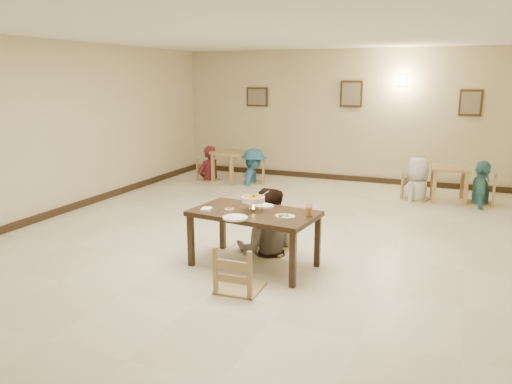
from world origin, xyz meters
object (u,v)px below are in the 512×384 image
at_px(bg_chair_rr, 482,177).
at_px(bg_diner_c, 419,158).
at_px(curry_warmer, 253,199).
at_px(drink_glass, 309,211).
at_px(bg_chair_ll, 209,161).
at_px(chair_near, 240,246).
at_px(bg_diner_d, 484,161).
at_px(bg_diner_b, 254,148).
at_px(bg_chair_lr, 254,162).
at_px(bg_table_left, 231,157).
at_px(bg_diner_a, 208,146).
at_px(bg_chair_rl, 418,174).
at_px(chair_far, 272,212).
at_px(main_diner, 267,188).
at_px(bg_table_right, 450,173).
at_px(main_table, 254,217).

xyz_separation_m(bg_chair_rr, bg_diner_c, (-1.16, -0.05, 0.31)).
relative_size(curry_warmer, bg_chair_rr, 0.31).
distance_m(drink_glass, bg_chair_ll, 5.94).
bearing_deg(curry_warmer, chair_near, -78.81).
bearing_deg(bg_diner_d, drink_glass, 155.18).
distance_m(curry_warmer, bg_diner_b, 5.12).
xyz_separation_m(drink_glass, bg_diner_b, (-2.69, 4.69, 0.01)).
height_order(chair_near, bg_diner_c, bg_diner_c).
height_order(bg_chair_lr, bg_diner_c, bg_diner_c).
xyz_separation_m(bg_table_left, bg_diner_d, (5.28, -0.05, 0.27)).
bearing_deg(bg_diner_c, bg_diner_a, -73.72).
distance_m(bg_chair_rl, bg_diner_d, 1.21).
distance_m(chair_far, bg_diner_a, 4.99).
bearing_deg(bg_chair_rr, main_diner, -31.16).
relative_size(curry_warmer, bg_table_left, 0.36).
relative_size(drink_glass, bg_chair_rl, 0.14).
xyz_separation_m(main_diner, bg_diner_d, (2.81, 4.02, -0.06)).
height_order(bg_chair_ll, bg_diner_a, bg_diner_a).
xyz_separation_m(curry_warmer, bg_diner_b, (-1.97, 4.73, -0.08)).
bearing_deg(bg_table_right, bg_diner_c, -172.69).
relative_size(bg_table_left, bg_table_right, 1.18).
bearing_deg(bg_table_left, chair_near, -63.73).
height_order(main_diner, curry_warmer, main_diner).
relative_size(chair_near, main_diner, 0.58).
height_order(main_diner, bg_table_left, main_diner).
bearing_deg(bg_diner_a, bg_chair_rr, 112.51).
relative_size(curry_warmer, bg_diner_d, 0.19).
xyz_separation_m(chair_near, bg_diner_d, (2.62, 5.35, 0.32)).
bearing_deg(main_diner, bg_diner_a, -70.32).
bearing_deg(bg_chair_rl, bg_diner_a, 108.16).
height_order(curry_warmer, bg_diner_a, bg_diner_a).
relative_size(chair_far, bg_chair_ll, 1.16).
distance_m(chair_near, bg_chair_rr, 5.96).
bearing_deg(bg_chair_rr, bg_diner_c, -83.72).
bearing_deg(main_table, bg_diner_c, 77.05).
height_order(main_table, bg_chair_lr, bg_chair_lr).
bearing_deg(bg_table_left, curry_warmer, -61.61).
height_order(bg_diner_b, bg_diner_d, bg_diner_d).
distance_m(chair_near, drink_glass, 1.00).
bearing_deg(bg_chair_rr, curry_warmer, -27.19).
bearing_deg(bg_diner_d, bg_table_right, 86.97).
bearing_deg(bg_table_left, bg_diner_c, -1.44).
relative_size(main_table, bg_diner_a, 1.00).
relative_size(drink_glass, bg_table_right, 0.19).
bearing_deg(bg_chair_rr, drink_glass, -20.33).
distance_m(bg_table_left, bg_diner_c, 4.13).
relative_size(main_diner, bg_chair_lr, 1.79).
relative_size(chair_near, bg_table_right, 1.36).
height_order(main_table, main_diner, main_diner).
bearing_deg(bg_chair_lr, chair_near, 1.69).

